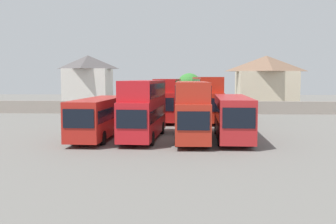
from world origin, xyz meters
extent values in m
plane|color=slate|center=(0.00, 18.00, 0.00)|extent=(140.00, 140.00, 0.00)
cube|color=gray|center=(0.00, 23.39, 0.90)|extent=(56.00, 0.50, 1.80)
cube|color=#AE2019|center=(-5.68, 0.03, 1.87)|extent=(3.12, 11.29, 3.02)
cube|color=black|center=(-5.96, -5.57, 2.23)|extent=(2.26, 0.19, 1.36)
cube|color=black|center=(-5.68, 0.03, 2.23)|extent=(3.12, 10.40, 0.95)
cylinder|color=black|center=(-4.67, -3.49, 0.55)|extent=(0.35, 1.11, 1.10)
cylinder|color=black|center=(-7.03, -3.37, 0.55)|extent=(0.35, 1.11, 1.10)
cylinder|color=black|center=(-4.33, 3.44, 0.55)|extent=(0.35, 1.11, 1.10)
cylinder|color=black|center=(-6.69, 3.55, 0.55)|extent=(0.35, 1.11, 1.10)
cube|color=red|center=(-1.88, -0.34, 1.84)|extent=(3.12, 10.31, 2.96)
cube|color=black|center=(-2.20, -5.44, 2.19)|extent=(2.19, 0.22, 1.33)
cube|color=black|center=(-1.88, -0.34, 2.19)|extent=(3.11, 9.50, 0.93)
cube|color=red|center=(-1.87, -0.09, 4.10)|extent=(3.04, 9.80, 1.56)
cube|color=black|center=(-1.87, -0.09, 4.10)|extent=(3.10, 9.30, 1.09)
cylinder|color=black|center=(-0.93, -3.56, 0.55)|extent=(0.37, 1.12, 1.10)
cylinder|color=black|center=(-3.22, -3.42, 0.55)|extent=(0.37, 1.12, 1.10)
cylinder|color=black|center=(-0.54, 2.73, 0.55)|extent=(0.37, 1.12, 1.10)
cylinder|color=black|center=(-2.83, 2.88, 0.55)|extent=(0.37, 1.12, 1.10)
cube|color=#B0281A|center=(2.10, -0.27, 1.81)|extent=(2.65, 11.54, 2.91)
cube|color=black|center=(2.15, -6.05, 2.16)|extent=(2.23, 0.10, 1.31)
cube|color=black|center=(2.10, -0.27, 2.16)|extent=(2.68, 10.62, 0.92)
cube|color=#B0281A|center=(2.10, 0.01, 4.03)|extent=(2.59, 10.96, 1.52)
cube|color=black|center=(2.10, 0.01, 4.03)|extent=(2.68, 10.39, 1.06)
cylinder|color=black|center=(3.30, -3.83, 0.55)|extent=(0.31, 1.10, 1.10)
cylinder|color=black|center=(0.97, -3.85, 0.55)|extent=(0.31, 1.10, 1.10)
cylinder|color=black|center=(3.23, 3.31, 0.55)|extent=(0.31, 1.10, 1.10)
cylinder|color=black|center=(0.90, 3.29, 0.55)|extent=(0.31, 1.10, 1.10)
cube|color=#B32123|center=(5.48, -0.29, 1.95)|extent=(2.96, 10.99, 3.19)
cube|color=black|center=(5.29, -5.76, 2.34)|extent=(2.27, 0.16, 1.44)
cube|color=black|center=(5.48, -0.29, 2.34)|extent=(2.97, 10.12, 1.01)
cylinder|color=black|center=(6.55, -3.71, 0.55)|extent=(0.34, 1.11, 1.10)
cylinder|color=black|center=(4.18, -3.62, 0.55)|extent=(0.34, 1.11, 1.10)
cylinder|color=black|center=(6.79, 3.05, 0.55)|extent=(0.34, 1.11, 1.10)
cylinder|color=black|center=(4.42, 3.13, 0.55)|extent=(0.34, 1.11, 1.10)
cube|color=red|center=(-3.62, 13.46, 1.85)|extent=(3.25, 10.73, 2.98)
cube|color=black|center=(-3.23, 8.17, 2.20)|extent=(2.18, 0.24, 1.34)
cube|color=black|center=(-3.62, 13.46, 2.20)|extent=(3.22, 9.89, 0.94)
cylinder|color=black|center=(-2.24, 10.28, 0.55)|extent=(0.38, 1.12, 1.10)
cylinder|color=black|center=(-4.51, 10.11, 0.55)|extent=(0.38, 1.12, 1.10)
cylinder|color=black|center=(-2.73, 16.82, 0.55)|extent=(0.38, 1.12, 1.10)
cylinder|color=black|center=(-5.00, 16.65, 0.55)|extent=(0.38, 1.12, 1.10)
cube|color=#B41A18|center=(-0.49, 13.40, 1.93)|extent=(2.95, 10.22, 3.15)
cube|color=black|center=(-0.72, 8.32, 2.31)|extent=(2.18, 0.18, 1.42)
cube|color=black|center=(-0.49, 13.40, 2.31)|extent=(2.95, 9.41, 0.99)
cube|color=#B41A18|center=(-0.47, 13.65, 4.24)|extent=(2.88, 9.71, 1.46)
cube|color=black|center=(-0.47, 13.65, 4.24)|extent=(2.94, 9.21, 1.02)
cylinder|color=black|center=(0.51, 10.21, 0.55)|extent=(0.35, 1.11, 1.10)
cylinder|color=black|center=(-1.77, 10.32, 0.55)|extent=(0.35, 1.11, 1.10)
cylinder|color=black|center=(0.80, 16.47, 0.55)|extent=(0.35, 1.11, 1.10)
cylinder|color=black|center=(-1.48, 16.58, 0.55)|extent=(0.35, 1.11, 1.10)
cube|color=red|center=(4.07, 13.71, 1.93)|extent=(3.22, 11.57, 3.14)
cube|color=black|center=(4.43, 7.98, 2.31)|extent=(2.22, 0.22, 1.41)
cube|color=black|center=(4.07, 13.71, 2.31)|extent=(3.21, 10.66, 0.99)
cube|color=red|center=(4.06, 13.99, 4.35)|extent=(3.14, 10.99, 1.70)
cube|color=black|center=(4.06, 13.99, 4.35)|extent=(3.19, 10.43, 1.19)
cylinder|color=black|center=(5.45, 10.24, 0.55)|extent=(0.37, 1.12, 1.10)
cylinder|color=black|center=(3.13, 10.10, 0.55)|extent=(0.37, 1.12, 1.10)
cylinder|color=black|center=(5.02, 17.32, 0.55)|extent=(0.37, 1.12, 1.10)
cylinder|color=black|center=(2.70, 17.17, 0.55)|extent=(0.37, 1.12, 1.10)
cube|color=silver|center=(-14.87, 33.56, 3.31)|extent=(7.18, 6.88, 6.62)
pyramid|color=#514C4C|center=(-14.87, 33.56, 7.75)|extent=(7.54, 7.22, 2.26)
cube|color=beige|center=(14.49, 31.68, 3.07)|extent=(9.07, 6.89, 6.15)
pyramid|color=brown|center=(14.49, 31.68, 7.40)|extent=(9.52, 7.24, 2.49)
cylinder|color=brown|center=(2.10, 25.89, 1.36)|extent=(0.47, 0.47, 2.72)
sphere|color=#387F33|center=(2.10, 25.89, 3.98)|extent=(3.62, 3.62, 3.62)
camera|label=1|loc=(1.64, -33.28, 5.10)|focal=42.69mm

